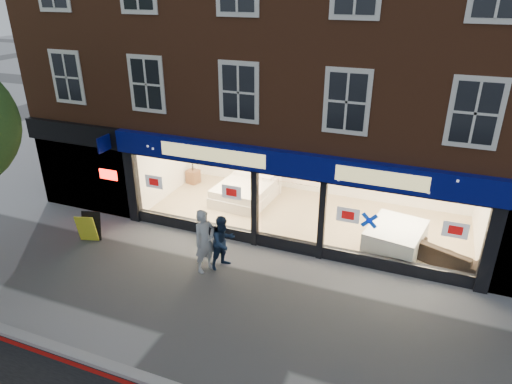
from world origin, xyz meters
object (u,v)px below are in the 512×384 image
Objects in this scene: display_bed at (246,191)px; a_board at (89,227)px; mattress_stack at (395,238)px; pedestrian_blue at (223,242)px; sofa at (447,255)px; pedestrian_grey at (205,241)px.

a_board is (-3.54, -4.44, 0.01)m from display_bed.
mattress_stack is 5.26m from pedestrian_blue.
pedestrian_blue reaches higher than a_board.
sofa is 6.48m from pedestrian_blue.
pedestrian_blue reaches higher than sofa.
display_bed is at bearing 8.35° from sofa.
display_bed reaches higher than a_board.
pedestrian_blue is (4.61, 0.25, 0.33)m from a_board.
display_bed is at bearing 31.57° from pedestrian_grey.
pedestrian_grey is (4.20, -0.10, 0.47)m from a_board.
pedestrian_grey is at bearing -148.70° from mattress_stack.
display_bed is 4.61m from pedestrian_grey.
pedestrian_grey reaches higher than a_board.
a_board is at bearing -162.38° from mattress_stack.
mattress_stack is 2.27× the size of a_board.
display_bed is 2.59× the size of a_board.
mattress_stack is 1.34× the size of pedestrian_blue.
mattress_stack is at bearing -35.42° from pedestrian_grey.
display_bed is 7.33m from sofa.
display_bed reaches higher than mattress_stack.
sofa is at bearing -43.99° from pedestrian_grey.
display_bed is 1.23× the size of sofa.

